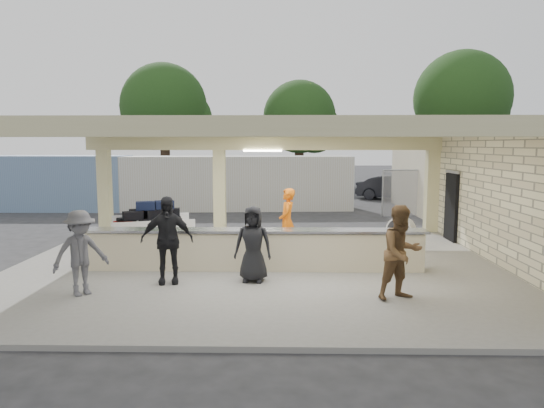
{
  "coord_description": "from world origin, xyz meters",
  "views": [
    {
      "loc": [
        0.65,
        -11.88,
        3.09
      ],
      "look_at": [
        0.39,
        1.0,
        1.5
      ],
      "focal_mm": 32.0,
      "sensor_mm": 36.0,
      "label": 1
    }
  ],
  "objects_px": {
    "passenger_a": "(402,253)",
    "passenger_c": "(80,253)",
    "passenger_d": "(253,244)",
    "container_white": "(228,183)",
    "drum_fan": "(401,232)",
    "passenger_b": "(167,240)",
    "car_white_b": "(484,192)",
    "baggage_handler": "(287,222)",
    "baggage_counter": "(255,249)",
    "car_dark": "(394,188)",
    "luggage_cart": "(150,223)",
    "container_blue": "(23,183)",
    "car_white_a": "(454,191)"
  },
  "relations": [
    {
      "from": "passenger_a",
      "to": "passenger_c",
      "type": "relative_size",
      "value": 1.08
    },
    {
      "from": "passenger_d",
      "to": "container_white",
      "type": "xyz_separation_m",
      "value": [
        -1.95,
        12.72,
        0.33
      ]
    },
    {
      "from": "drum_fan",
      "to": "passenger_a",
      "type": "xyz_separation_m",
      "value": [
        -1.12,
        -4.59,
        0.42
      ]
    },
    {
      "from": "passenger_b",
      "to": "car_white_b",
      "type": "xyz_separation_m",
      "value": [
        13.0,
        15.16,
        -0.41
      ]
    },
    {
      "from": "baggage_handler",
      "to": "passenger_a",
      "type": "bearing_deg",
      "value": 31.91
    },
    {
      "from": "baggage_counter",
      "to": "container_white",
      "type": "height_order",
      "value": "container_white"
    },
    {
      "from": "car_dark",
      "to": "luggage_cart",
      "type": "bearing_deg",
      "value": 167.31
    },
    {
      "from": "drum_fan",
      "to": "car_white_b",
      "type": "height_order",
      "value": "car_white_b"
    },
    {
      "from": "container_blue",
      "to": "passenger_c",
      "type": "bearing_deg",
      "value": -58.63
    },
    {
      "from": "car_white_b",
      "to": "luggage_cart",
      "type": "bearing_deg",
      "value": 129.29
    },
    {
      "from": "drum_fan",
      "to": "container_blue",
      "type": "xyz_separation_m",
      "value": [
        -15.73,
        8.95,
        0.68
      ]
    },
    {
      "from": "drum_fan",
      "to": "passenger_b",
      "type": "height_order",
      "value": "passenger_b"
    },
    {
      "from": "container_white",
      "to": "car_white_b",
      "type": "bearing_deg",
      "value": 6.06
    },
    {
      "from": "baggage_handler",
      "to": "drum_fan",
      "type": "bearing_deg",
      "value": 106.13
    },
    {
      "from": "baggage_counter",
      "to": "passenger_a",
      "type": "bearing_deg",
      "value": -36.43
    },
    {
      "from": "passenger_a",
      "to": "baggage_counter",
      "type": "bearing_deg",
      "value": 120.73
    },
    {
      "from": "car_white_a",
      "to": "car_dark",
      "type": "bearing_deg",
      "value": 77.16
    },
    {
      "from": "drum_fan",
      "to": "passenger_d",
      "type": "relative_size",
      "value": 0.56
    },
    {
      "from": "drum_fan",
      "to": "car_white_a",
      "type": "distance_m",
      "value": 12.76
    },
    {
      "from": "container_white",
      "to": "container_blue",
      "type": "relative_size",
      "value": 1.19
    },
    {
      "from": "passenger_c",
      "to": "passenger_d",
      "type": "bearing_deg",
      "value": -25.41
    },
    {
      "from": "container_blue",
      "to": "passenger_d",
      "type": "bearing_deg",
      "value": -47.06
    },
    {
      "from": "car_dark",
      "to": "baggage_counter",
      "type": "bearing_deg",
      "value": -178.91
    },
    {
      "from": "passenger_c",
      "to": "luggage_cart",
      "type": "bearing_deg",
      "value": 45.59
    },
    {
      "from": "drum_fan",
      "to": "baggage_counter",
      "type": "bearing_deg",
      "value": -106.12
    },
    {
      "from": "passenger_b",
      "to": "car_white_a",
      "type": "distance_m",
      "value": 18.92
    },
    {
      "from": "passenger_d",
      "to": "container_white",
      "type": "bearing_deg",
      "value": 104.82
    },
    {
      "from": "passenger_b",
      "to": "container_blue",
      "type": "relative_size",
      "value": 0.19
    },
    {
      "from": "container_white",
      "to": "passenger_d",
      "type": "bearing_deg",
      "value": -85.06
    },
    {
      "from": "car_white_b",
      "to": "car_dark",
      "type": "bearing_deg",
      "value": 69.27
    },
    {
      "from": "passenger_a",
      "to": "luggage_cart",
      "type": "bearing_deg",
      "value": 119.7
    },
    {
      "from": "passenger_b",
      "to": "car_white_a",
      "type": "xyz_separation_m",
      "value": [
        11.42,
        15.08,
        -0.36
      ]
    },
    {
      "from": "container_white",
      "to": "baggage_handler",
      "type": "bearing_deg",
      "value": -78.76
    },
    {
      "from": "drum_fan",
      "to": "car_white_b",
      "type": "distance_m",
      "value": 13.58
    },
    {
      "from": "passenger_a",
      "to": "passenger_c",
      "type": "distance_m",
      "value": 6.31
    },
    {
      "from": "baggage_counter",
      "to": "luggage_cart",
      "type": "height_order",
      "value": "luggage_cart"
    },
    {
      "from": "passenger_b",
      "to": "car_dark",
      "type": "relative_size",
      "value": 0.47
    },
    {
      "from": "drum_fan",
      "to": "baggage_handler",
      "type": "distance_m",
      "value": 3.41
    },
    {
      "from": "passenger_d",
      "to": "passenger_a",
      "type": "bearing_deg",
      "value": -15.66
    },
    {
      "from": "car_white_a",
      "to": "passenger_d",
      "type": "bearing_deg",
      "value": 167.72
    },
    {
      "from": "baggage_counter",
      "to": "car_white_a",
      "type": "distance_m",
      "value": 16.9
    },
    {
      "from": "car_dark",
      "to": "passenger_c",
      "type": "bearing_deg",
      "value": 174.86
    },
    {
      "from": "baggage_counter",
      "to": "car_white_a",
      "type": "height_order",
      "value": "car_white_a"
    },
    {
      "from": "drum_fan",
      "to": "car_dark",
      "type": "xyz_separation_m",
      "value": [
        2.85,
        13.25,
        0.08
      ]
    },
    {
      "from": "passenger_a",
      "to": "passenger_d",
      "type": "xyz_separation_m",
      "value": [
        -2.94,
        1.17,
        -0.09
      ]
    },
    {
      "from": "car_white_b",
      "to": "container_blue",
      "type": "xyz_separation_m",
      "value": [
        -22.83,
        -2.63,
        0.65
      ]
    },
    {
      "from": "container_blue",
      "to": "luggage_cart",
      "type": "bearing_deg",
      "value": -46.63
    },
    {
      "from": "passenger_d",
      "to": "container_blue",
      "type": "xyz_separation_m",
      "value": [
        -11.68,
        12.36,
        0.35
      ]
    },
    {
      "from": "passenger_b",
      "to": "passenger_c",
      "type": "xyz_separation_m",
      "value": [
        -1.52,
        -0.88,
        -0.1
      ]
    },
    {
      "from": "car_white_b",
      "to": "passenger_d",
      "type": "bearing_deg",
      "value": 144.11
    }
  ]
}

